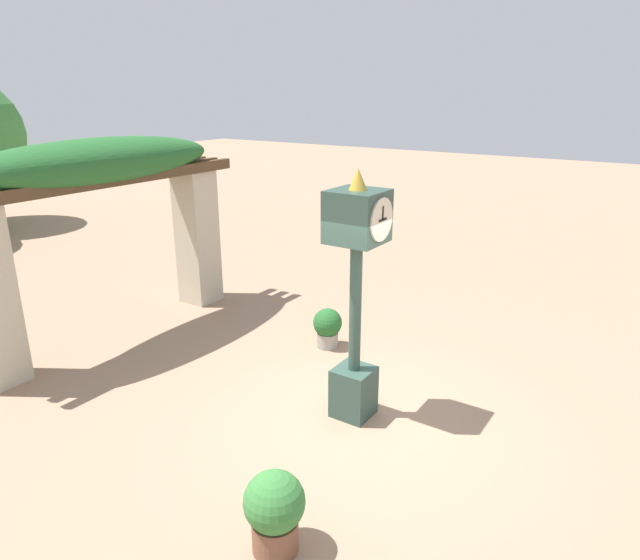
# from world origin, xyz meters

# --- Properties ---
(ground_plane) EXTENTS (60.00, 60.00, 0.00)m
(ground_plane) POSITION_xyz_m (0.00, 0.00, 0.00)
(ground_plane) COLOR #9E7A60
(pedestal_clock) EXTENTS (0.59, 0.64, 3.06)m
(pedestal_clock) POSITION_xyz_m (0.04, 0.09, 1.70)
(pedestal_clock) COLOR #2D473D
(pedestal_clock) RESTS_ON ground
(pergola) EXTENTS (5.08, 1.20, 3.19)m
(pergola) POSITION_xyz_m (0.00, 4.60, 2.33)
(pergola) COLOR #BCB299
(pergola) RESTS_ON ground
(potted_plant_near_left) EXTENTS (0.45, 0.45, 0.64)m
(potted_plant_near_left) POSITION_xyz_m (1.52, 1.43, 0.34)
(potted_plant_near_left) COLOR gray
(potted_plant_near_left) RESTS_ON ground
(potted_plant_near_right) EXTENTS (0.55, 0.55, 0.78)m
(potted_plant_near_right) POSITION_xyz_m (-2.25, -0.46, 0.42)
(potted_plant_near_right) COLOR brown
(potted_plant_near_right) RESTS_ON ground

